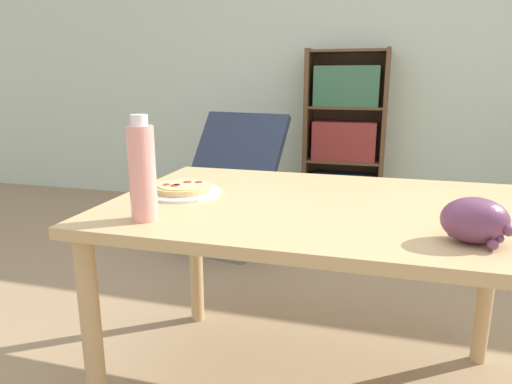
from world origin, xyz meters
TOP-DOWN VIEW (x-y plane):
  - wall_back at (0.00, 2.62)m, footprint 8.00×0.05m
  - dining_table at (-0.09, 0.07)m, footprint 1.35×0.91m
  - pizza_on_plate at (-0.57, 0.06)m, footprint 0.27×0.27m
  - grape_bunch at (0.32, -0.19)m, footprint 0.16×0.13m
  - drink_bottle at (-0.55, -0.25)m, footprint 0.08×0.08m
  - lounge_chair_near at (-0.93, 1.51)m, footprint 0.77×0.87m
  - bookshelf at (-0.21, 2.44)m, footprint 0.65×0.31m

SIDE VIEW (x-z plane):
  - lounge_chair_near at x=-0.93m, z-range -0.15..0.73m
  - bookshelf at x=-0.21m, z-range -0.03..1.32m
  - dining_table at x=-0.09m, z-range 0.28..1.01m
  - pizza_on_plate at x=-0.57m, z-range 0.73..0.76m
  - grape_bunch at x=0.32m, z-range 0.73..0.84m
  - drink_bottle at x=-0.55m, z-range 0.72..1.02m
  - wall_back at x=0.00m, z-range 0.00..2.60m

